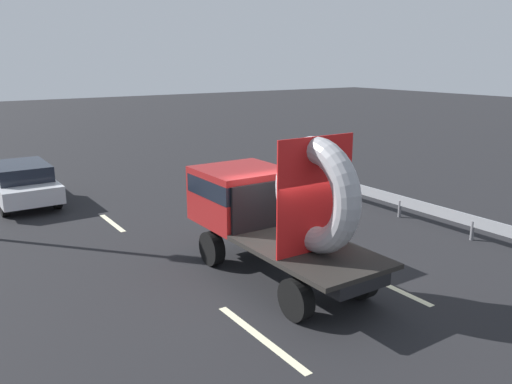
% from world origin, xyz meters
% --- Properties ---
extents(ground_plane, '(120.00, 120.00, 0.00)m').
position_xyz_m(ground_plane, '(0.00, 0.00, 0.00)').
color(ground_plane, black).
extents(flatbed_truck, '(2.02, 5.32, 3.44)m').
position_xyz_m(flatbed_truck, '(-0.34, 0.76, 1.61)').
color(flatbed_truck, black).
rests_on(flatbed_truck, ground_plane).
extents(distant_sedan, '(1.86, 4.34, 1.42)m').
position_xyz_m(distant_sedan, '(-3.95, 10.47, 0.76)').
color(distant_sedan, black).
rests_on(distant_sedan, ground_plane).
extents(guardrail, '(0.10, 10.37, 0.71)m').
position_xyz_m(guardrail, '(5.69, 3.30, 0.52)').
color(guardrail, gray).
rests_on(guardrail, ground_plane).
extents(lane_dash_left_near, '(0.16, 2.77, 0.01)m').
position_xyz_m(lane_dash_left_near, '(-2.15, -1.64, 0.00)').
color(lane_dash_left_near, beige).
rests_on(lane_dash_left_near, ground_plane).
extents(lane_dash_left_far, '(0.16, 2.01, 0.01)m').
position_xyz_m(lane_dash_left_far, '(-2.15, 6.49, 0.00)').
color(lane_dash_left_far, beige).
rests_on(lane_dash_left_far, ground_plane).
extents(lane_dash_right_near, '(0.16, 2.50, 0.01)m').
position_xyz_m(lane_dash_right_near, '(1.46, -1.34, 0.00)').
color(lane_dash_right_near, beige).
rests_on(lane_dash_right_near, ground_plane).
extents(lane_dash_right_far, '(0.16, 2.09, 0.01)m').
position_xyz_m(lane_dash_right_far, '(1.46, 5.96, 0.00)').
color(lane_dash_right_far, beige).
rests_on(lane_dash_right_far, ground_plane).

